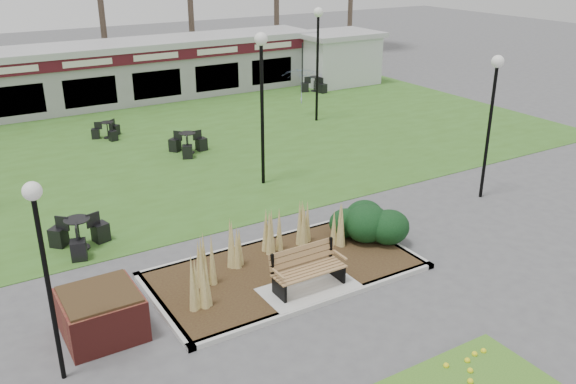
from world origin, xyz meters
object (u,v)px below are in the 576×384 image
brick_planter (101,314)px  bistro_set_d (315,86)px  bistro_set_a (79,239)px  bistro_set_c (108,133)px  service_hut (337,57)px  patio_umbrella (302,86)px  lamp_post_mid_right (318,40)px  food_pavilion (81,76)px  lamp_post_near_left (41,240)px  lamp_post_far_right (262,76)px  bistro_set_b (188,146)px  park_bench (307,268)px  lamp_post_near_right (493,96)px

brick_planter → bistro_set_d: bearing=45.3°
brick_planter → bistro_set_a: brick_planter is taller
bistro_set_c → service_hut: bearing=15.1°
bistro_set_a → patio_umbrella: (11.88, 8.00, 1.10)m
lamp_post_mid_right → bistro_set_d: bearing=57.0°
bistro_set_c → food_pavilion: bearing=84.9°
lamp_post_near_left → lamp_post_far_right: lamp_post_far_right is taller
brick_planter → lamp_post_near_left: lamp_post_near_left is taller
bistro_set_b → patio_umbrella: (6.49, 2.25, 1.11)m
park_bench → bistro_set_d: park_bench is taller
lamp_post_near_right → bistro_set_c: bearing=123.8°
brick_planter → service_hut: (17.90, 17.00, 0.97)m
bistro_set_a → lamp_post_near_right: bearing=-14.2°
food_pavilion → bistro_set_a: (-3.88, -14.96, -1.18)m
bistro_set_d → food_pavilion: bearing=164.7°
brick_planter → patio_umbrella: bearing=44.1°
lamp_post_mid_right → brick_planter: bearing=-138.7°
food_pavilion → bistro_set_b: size_ratio=16.72×
lamp_post_far_right → bistro_set_a: bearing=-165.8°
service_hut → bistro_set_d: 2.73m
lamp_post_near_right → bistro_set_a: size_ratio=2.90×
park_bench → service_hut: service_hut is taller
lamp_post_near_right → bistro_set_b: 11.01m
park_bench → lamp_post_near_left: size_ratio=0.45×
service_hut → bistro_set_c: service_hut is taller
park_bench → bistro_set_c: 13.99m
bistro_set_d → bistro_set_a: bearing=-142.0°
food_pavilion → service_hut: bearing=-8.3°
park_bench → patio_umbrella: 15.07m
bistro_set_d → lamp_post_near_right: bearing=-103.9°
food_pavilion → lamp_post_mid_right: lamp_post_mid_right is taller
food_pavilion → bistro_set_b: 9.41m
lamp_post_near_left → patio_umbrella: size_ratio=1.74×
lamp_post_mid_right → bistro_set_c: size_ratio=3.95×
lamp_post_mid_right → service_hut: bearing=48.1°
brick_planter → food_pavilion: food_pavilion is taller
food_pavilion → bistro_set_d: food_pavilion is taller
lamp_post_near_right → bistro_set_b: size_ratio=2.97×
lamp_post_mid_right → bistro_set_a: bearing=-149.7°
lamp_post_mid_right → patio_umbrella: (-0.15, 0.96, -2.15)m
service_hut → bistro_set_b: size_ratio=2.99×
bistro_set_b → bistro_set_a: bearing=-133.1°
park_bench → bistro_set_d: (11.30, 16.63, -0.31)m
lamp_post_far_right → bistro_set_b: (-0.91, 4.16, -3.26)m
brick_planter → lamp_post_mid_right: size_ratio=0.31×
brick_planter → bistro_set_b: (5.91, 9.75, -0.19)m
food_pavilion → bistro_set_d: 11.77m
lamp_post_near_right → bistro_set_c: 14.92m
food_pavilion → bistro_set_b: (1.51, -9.21, -1.19)m
bistro_set_c → patio_umbrella: patio_umbrella is taller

